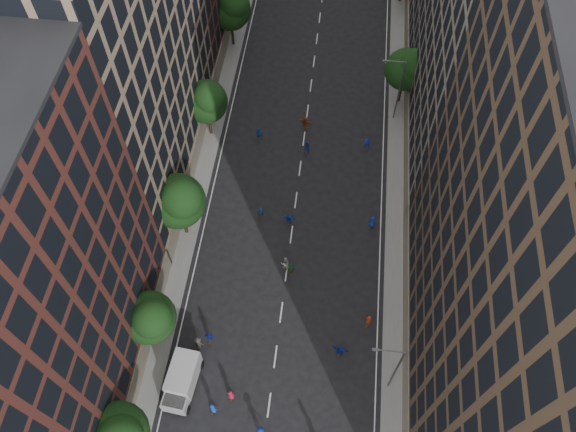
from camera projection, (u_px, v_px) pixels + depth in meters
The scene contains 30 objects.
ground at pixel (303, 142), 67.11m from camera, with size 240.00×240.00×0.00m, color black.
sidewalk_left at pixel (216, 88), 71.80m from camera, with size 4.00×105.00×0.15m, color slate.
sidewalk_right at pixel (405, 104), 70.32m from camera, with size 4.00×105.00×0.15m, color slate.
bldg_left_a at pixel (4, 292), 40.12m from camera, with size 14.00×22.00×30.00m, color #4F251E.
bldg_left_b at pixel (96, 44), 51.29m from camera, with size 14.00×26.00×34.00m, color #8C745C.
bldg_right_a at pixel (556, 278), 37.38m from camera, with size 14.00×30.00×36.00m, color #493727.
bldg_right_b at pixel (507, 17), 54.17m from camera, with size 14.00×28.00×33.00m, color #6C6559.
tree_left_1 at pixel (150, 318), 49.11m from camera, with size 4.80×4.80×8.21m.
tree_left_2 at pixel (179, 200), 54.85m from camera, with size 5.60×5.60×9.45m.
tree_left_3 at pixel (207, 100), 62.81m from camera, with size 5.00×5.00×8.58m.
tree_left_4 at pixel (231, 7), 71.14m from camera, with size 5.40×5.40×9.08m.
tree_right_a at pixel (408, 68), 65.86m from camera, with size 5.00×5.00×8.39m.
streetlamp_near at pixel (394, 368), 47.11m from camera, with size 2.64×0.22×9.06m.
streetlamp_far at pixel (398, 88), 64.79m from camera, with size 2.64×0.22×9.06m.
cargo_van at pixel (182, 380), 50.25m from camera, with size 2.91×5.39×2.76m.
skater_0 at pixel (213, 408), 49.60m from camera, with size 0.75×0.49×1.54m, color #1543AC.
skater_4 at pixel (210, 337), 53.06m from camera, with size 1.00×0.42×1.71m, color #13299C.
skater_5 at pixel (340, 351), 52.37m from camera, with size 1.52×0.49×1.64m, color #142BA8.
skater_6 at pixel (231, 395), 50.23m from camera, with size 0.75×0.49×1.54m, color #A81C39.
skater_7 at pixel (368, 321), 53.86m from camera, with size 0.69×0.45×1.88m, color #A1331A.
skater_8 at pixel (285, 263), 57.22m from camera, with size 0.90×0.70×1.85m, color silver.
skater_9 at pixel (198, 343), 52.77m from camera, with size 1.09×0.63×1.69m, color #37373B.
skater_10 at pixel (291, 269), 56.95m from camera, with size 1.00×0.42×1.70m, color #1F672E.
skater_11 at pixel (289, 219), 60.32m from camera, with size 1.39×0.44×1.50m, color #1537B1.
skater_12 at pixel (372, 222), 60.04m from camera, with size 0.81×0.52×1.65m, color #122D97.
skater_13 at pixel (261, 212), 60.76m from camera, with size 0.57×0.37×1.56m, color #123B95.
skater_14 at pixel (306, 147), 65.56m from camera, with size 0.82×0.64×1.68m, color navy.
skater_15 at pixel (367, 145), 65.83m from camera, with size 1.05×0.61×1.63m, color #1523AF.
skater_16 at pixel (259, 134), 66.58m from camera, with size 1.08×0.45×1.84m, color blue.
skater_17 at pixel (305, 123), 67.60m from camera, with size 1.57×0.50×1.70m, color #AD3C1C.
Camera 1 is at (3.17, -3.59, 51.73)m, focal length 35.00 mm.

